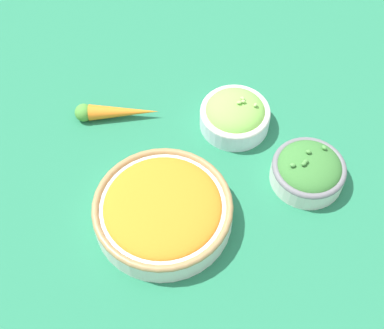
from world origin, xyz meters
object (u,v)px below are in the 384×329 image
(bowl_lettuce, at_px, (235,115))
(loose_carrot, at_px, (114,112))
(bowl_broccoli, at_px, (308,170))
(bowl_carrots, at_px, (163,209))

(bowl_lettuce, distance_m, loose_carrot, 0.23)
(bowl_lettuce, height_order, loose_carrot, bowl_lettuce)
(bowl_broccoli, relative_size, bowl_lettuce, 0.99)
(bowl_carrots, bearing_deg, bowl_broccoli, -171.92)
(bowl_broccoli, bearing_deg, bowl_carrots, 8.08)
(bowl_carrots, xyz_separation_m, loose_carrot, (0.06, -0.23, -0.01))
(bowl_carrots, height_order, bowl_lettuce, bowl_lettuce)
(loose_carrot, bearing_deg, bowl_lettuce, -5.53)
(bowl_broccoli, relative_size, loose_carrot, 0.80)
(bowl_broccoli, distance_m, bowl_lettuce, 0.17)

